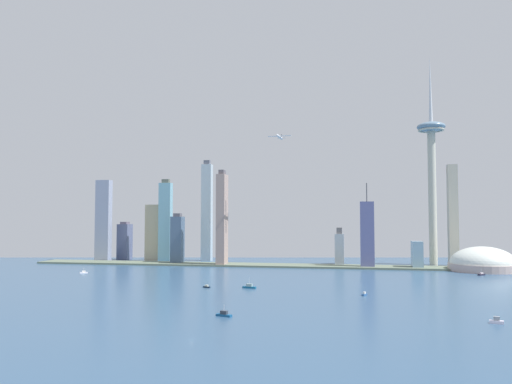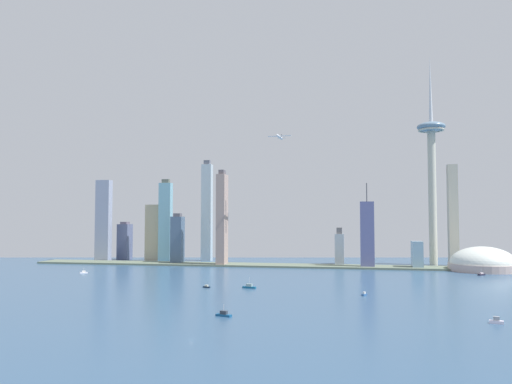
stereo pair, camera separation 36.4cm
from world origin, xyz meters
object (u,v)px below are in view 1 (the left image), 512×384
object	(u,v)px
skyscraper_9	(207,212)
skyscraper_7	(104,221)
stadium_dome	(483,264)
skyscraper_8	(417,255)
boat_1	(84,272)
boat_7	(207,287)
skyscraper_4	(367,235)
boat_5	(249,287)
airplane	(279,137)
skyscraper_3	(177,240)
skyscraper_10	(165,222)
boat_3	(224,314)
observation_tower	(432,157)
skyscraper_6	(222,219)
boat_0	(364,294)
boat_4	(497,321)
skyscraper_1	(154,233)
skyscraper_2	(125,241)
skyscraper_5	(453,215)
skyscraper_0	(339,249)
boat_6	(481,274)

from	to	relation	value
skyscraper_9	skyscraper_7	bearing A→B (deg)	-165.29
stadium_dome	skyscraper_8	distance (m)	92.94
boat_1	boat_7	xyz separation A→B (m)	(212.74, -111.89, -0.16)
skyscraper_4	boat_5	bearing A→B (deg)	-117.22
boat_1	airplane	size ratio (longest dim) A/B	0.27
skyscraper_3	skyscraper_4	distance (m)	316.67
skyscraper_10	boat_3	size ratio (longest dim) A/B	10.95
observation_tower	boat_5	world-z (taller)	observation_tower
skyscraper_4	skyscraper_8	xyz separation A→B (m)	(74.73, 4.56, -30.85)
skyscraper_6	boat_7	xyz separation A→B (m)	(51.19, -258.69, -74.95)
boat_0	boat_4	bearing A→B (deg)	66.60
airplane	skyscraper_4	bearing A→B (deg)	103.14
skyscraper_1	boat_4	world-z (taller)	skyscraper_1
skyscraper_1	boat_0	distance (m)	516.15
skyscraper_3	boat_5	size ratio (longest dim) A/B	5.56
skyscraper_8	boat_7	size ratio (longest dim) A/B	4.74
skyscraper_6	skyscraper_2	bearing A→B (deg)	156.96
stadium_dome	airplane	size ratio (longest dim) A/B	2.58
skyscraper_5	skyscraper_10	xyz separation A→B (m)	(-491.73, -21.21, -11.37)
skyscraper_9	boat_1	xyz separation A→B (m)	(-107.70, -240.86, -88.81)
boat_5	skyscraper_6	bearing A→B (deg)	-57.21
boat_1	boat_5	distance (m)	281.27
skyscraper_6	skyscraper_8	xyz separation A→B (m)	(307.29, 11.16, -55.07)
skyscraper_1	skyscraper_7	xyz separation A→B (m)	(-86.41, -25.79, 22.21)
skyscraper_5	boat_5	size ratio (longest dim) A/B	10.75
skyscraper_4	boat_5	world-z (taller)	skyscraper_4
skyscraper_1	skyscraper_3	size ratio (longest dim) A/B	1.19
boat_5	boat_3	bearing A→B (deg)	106.30
skyscraper_0	skyscraper_3	xyz separation A→B (m)	(-272.46, -14.45, 13.13)
boat_5	skyscraper_9	bearing A→B (deg)	-54.77
skyscraper_5	skyscraper_7	bearing A→B (deg)	-177.24
boat_4	skyscraper_7	bearing A→B (deg)	-25.13
skyscraper_1	skyscraper_5	size ratio (longest dim) A/B	0.62
boat_4	skyscraper_2	bearing A→B (deg)	-28.91
boat_3	boat_4	distance (m)	201.12
skyscraper_10	boat_3	distance (m)	528.20
skyscraper_7	boat_5	bearing A→B (deg)	-42.01
boat_4	observation_tower	bearing A→B (deg)	-78.80
observation_tower	airplane	distance (m)	249.35
skyscraper_1	boat_4	size ratio (longest dim) A/B	10.15
skyscraper_3	skyscraper_6	xyz separation A→B (m)	(83.66, -19.60, 34.84)
skyscraper_4	skyscraper_9	world-z (taller)	skyscraper_9
stadium_dome	skyscraper_5	world-z (taller)	skyscraper_5
boat_0	stadium_dome	bearing A→B (deg)	176.90
boat_4	boat_6	size ratio (longest dim) A/B	0.91
observation_tower	boat_3	xyz separation A→B (m)	(-225.11, -463.79, -175.21)
skyscraper_5	skyscraper_9	bearing A→B (deg)	177.55
skyscraper_8	boat_1	distance (m)	495.13
boat_0	boat_3	bearing A→B (deg)	-10.61
skyscraper_5	skyscraper_10	bearing A→B (deg)	-177.53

